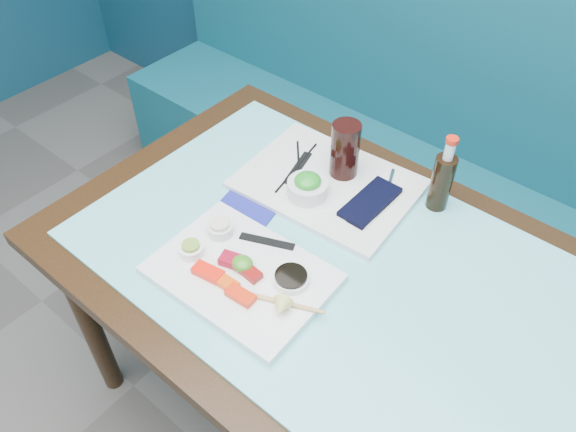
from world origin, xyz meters
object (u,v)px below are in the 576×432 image
Objects in this scene: serving_tray at (328,184)px; seaweed_bowl at (307,188)px; cola_glass at (345,150)px; booth_bench at (468,197)px; sashimi_plate at (242,274)px; cola_bottle_body at (441,183)px; dining_table at (335,287)px; blue_napkin at (242,214)px.

serving_tray is 4.25× the size of seaweed_bowl.
seaweed_bowl is 0.67× the size of cola_glass.
booth_bench is 1.10m from sashimi_plate.
serving_tray is 0.29m from cola_bottle_body.
booth_bench is 0.77m from cola_glass.
cola_bottle_body is (0.22, 0.50, 0.07)m from sashimi_plate.
dining_table is 0.37m from cola_bottle_body.
booth_bench reaches higher than cola_glass.
seaweed_bowl reaches higher than dining_table.
sashimi_plate is 0.44m from cola_glass.
serving_tray is 3.02× the size of blue_napkin.
cola_glass is at bearing 123.75° from dining_table.
dining_table is 0.36m from cola_glass.
cola_glass is at bearing 68.56° from blue_napkin.
dining_table is at bearing 48.37° from sashimi_plate.
sashimi_plate is 3.74× the size of seaweed_bowl.
booth_bench is 7.60× the size of sashimi_plate.
booth_bench is 0.99m from blue_napkin.
booth_bench reaches higher than dining_table.
dining_table is 0.30m from blue_napkin.
sashimi_plate is 2.66× the size of blue_napkin.
dining_table is (0.00, -0.84, 0.29)m from booth_bench.
dining_table is at bearing -52.20° from serving_tray.
serving_tray is (-0.04, 0.37, -0.00)m from sashimi_plate.
cola_glass is (0.01, 0.05, 0.09)m from serving_tray.
sashimi_plate is at bearing -86.36° from cola_glass.
dining_table is 0.29m from serving_tray.
cola_bottle_body is at bearing 20.86° from serving_tray.
seaweed_bowl is 0.71× the size of blue_napkin.
cola_glass reaches higher than seaweed_bowl.
cola_bottle_body is (0.25, 0.07, -0.02)m from cola_glass.
booth_bench is 19.40× the size of cola_bottle_body.
seaweed_bowl is 0.18m from blue_napkin.
serving_tray is 2.86× the size of cola_glass.
sashimi_plate is 0.55m from cola_bottle_body.
booth_bench reaches higher than blue_napkin.
cola_glass reaches higher than blue_napkin.
booth_bench is at bearing 69.94° from serving_tray.
booth_bench is at bearing 73.61° from cola_glass.
dining_table is at bearing -103.63° from cola_bottle_body.
sashimi_plate is at bearing -81.03° from seaweed_bowl.
dining_table is 13.25× the size of seaweed_bowl.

